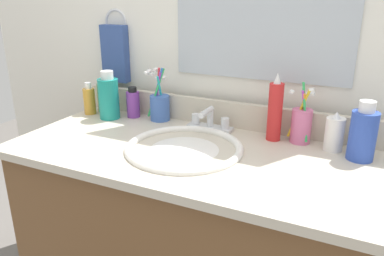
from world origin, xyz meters
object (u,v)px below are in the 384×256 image
at_px(bottle_toner_green, 104,96).
at_px(cup_pink, 301,124).
at_px(faucet, 209,122).
at_px(bottle_lotion_white, 334,133).
at_px(cup_blue_plastic, 160,106).
at_px(bottle_spray_red, 275,111).
at_px(hand_towel, 115,54).
at_px(bottle_cream_purple, 133,103).
at_px(bottle_mouthwash_teal, 109,97).
at_px(bottle_shampoo_blue, 363,134).
at_px(bottle_oil_amber, 89,100).

height_order(bottle_toner_green, cup_pink, cup_pink).
distance_m(faucet, bottle_lotion_white, 0.41).
height_order(bottle_toner_green, cup_blue_plastic, cup_blue_plastic).
relative_size(bottle_spray_red, cup_pink, 1.13).
distance_m(hand_towel, bottle_cream_purple, 0.22).
relative_size(hand_towel, cup_blue_plastic, 1.12).
bearing_deg(cup_pink, bottle_mouthwash_teal, -175.04).
bearing_deg(bottle_shampoo_blue, bottle_mouthwash_teal, -179.94).
relative_size(hand_towel, cup_pink, 1.14).
bearing_deg(hand_towel, bottle_lotion_white, -6.10).
bearing_deg(cup_blue_plastic, bottle_spray_red, -2.29).
height_order(faucet, bottle_lotion_white, bottle_lotion_white).
bearing_deg(cup_blue_plastic, cup_pink, -0.32).
bearing_deg(cup_pink, bottle_cream_purple, -179.16).
distance_m(bottle_oil_amber, cup_blue_plastic, 0.29).
distance_m(hand_towel, faucet, 0.49).
distance_m(bottle_spray_red, cup_pink, 0.09).
height_order(hand_towel, cup_pink, hand_towel).
height_order(bottle_lotion_white, bottle_mouthwash_teal, bottle_mouthwash_teal).
relative_size(bottle_lotion_white, cup_blue_plastic, 0.62).
height_order(bottle_lotion_white, cup_pink, cup_pink).
bearing_deg(hand_towel, cup_blue_plastic, -15.46).
bearing_deg(bottle_toner_green, bottle_oil_amber, -117.77).
distance_m(hand_towel, bottle_oil_amber, 0.21).
bearing_deg(cup_pink, bottle_toner_green, 179.53).
xyz_separation_m(bottle_spray_red, bottle_oil_amber, (-0.71, -0.03, -0.04)).
relative_size(faucet, cup_pink, 0.83).
distance_m(bottle_cream_purple, bottle_shampoo_blue, 0.80).
relative_size(bottle_cream_purple, bottle_spray_red, 0.53).
height_order(cup_blue_plastic, cup_pink, cup_blue_plastic).
bearing_deg(faucet, cup_blue_plastic, 174.16).
relative_size(bottle_lotion_white, bottle_oil_amber, 0.97).
distance_m(bottle_oil_amber, bottle_toner_green, 0.06).
xyz_separation_m(hand_towel, bottle_spray_red, (0.66, -0.08, -0.12)).
height_order(bottle_cream_purple, bottle_shampoo_blue, bottle_shampoo_blue).
height_order(bottle_spray_red, bottle_oil_amber, bottle_spray_red).
xyz_separation_m(bottle_spray_red, cup_blue_plastic, (-0.43, 0.02, -0.04)).
bearing_deg(bottle_oil_amber, bottle_cream_purple, 12.64).
bearing_deg(bottle_shampoo_blue, bottle_cream_purple, 176.41).
bearing_deg(bottle_shampoo_blue, bottle_oil_amber, 179.36).
xyz_separation_m(bottle_oil_amber, cup_blue_plastic, (0.28, 0.05, 0.00)).
height_order(bottle_mouthwash_teal, cup_pink, cup_pink).
bearing_deg(bottle_oil_amber, bottle_toner_green, 62.23).
xyz_separation_m(bottle_toner_green, cup_blue_plastic, (0.25, -0.00, -0.00)).
xyz_separation_m(bottle_cream_purple, bottle_oil_amber, (-0.18, -0.04, 0.00)).
distance_m(faucet, bottle_spray_red, 0.23).
bearing_deg(bottle_cream_purple, bottle_spray_red, -0.55).
distance_m(bottle_spray_red, bottle_oil_amber, 0.72).
bearing_deg(bottle_mouthwash_teal, cup_pink, 4.96).
xyz_separation_m(bottle_spray_red, bottle_lotion_white, (0.18, -0.01, -0.04)).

